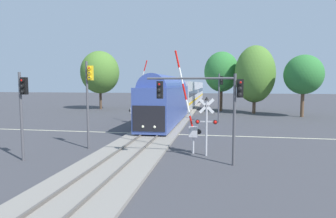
# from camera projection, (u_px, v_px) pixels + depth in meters

# --- Properties ---
(ground_plane) EXTENTS (220.00, 220.00, 0.00)m
(ground_plane) POSITION_uv_depth(u_px,v_px,m) (155.00, 134.00, 25.61)
(ground_plane) COLOR #3D3D42
(road_centre_stripe) EXTENTS (44.00, 0.20, 0.01)m
(road_centre_stripe) POSITION_uv_depth(u_px,v_px,m) (155.00, 134.00, 25.61)
(road_centre_stripe) COLOR beige
(road_centre_stripe) RESTS_ON ground
(railway_track) EXTENTS (4.40, 80.00, 0.32)m
(railway_track) POSITION_uv_depth(u_px,v_px,m) (155.00, 133.00, 25.60)
(railway_track) COLOR gray
(railway_track) RESTS_ON ground
(commuter_train) EXTENTS (3.04, 63.41, 5.16)m
(commuter_train) POSITION_uv_depth(u_px,v_px,m) (186.00, 94.00, 52.20)
(commuter_train) COLOR #384C93
(commuter_train) RESTS_ON railway_track
(crossing_gate_near) EXTENTS (1.79, 0.40, 6.71)m
(crossing_gate_near) POSITION_uv_depth(u_px,v_px,m) (192.00, 122.00, 18.26)
(crossing_gate_near) COLOR #B7B7BC
(crossing_gate_near) RESTS_ON ground
(crossing_signal_mast) EXTENTS (1.36, 0.44, 3.76)m
(crossing_signal_mast) POSITION_uv_depth(u_px,v_px,m) (206.00, 120.00, 17.57)
(crossing_signal_mast) COLOR #B2B2B7
(crossing_signal_mast) RESTS_ON ground
(crossing_gate_far) EXTENTS (2.28, 0.40, 7.22)m
(crossing_gate_far) POSITION_uv_depth(u_px,v_px,m) (135.00, 104.00, 32.55)
(crossing_gate_far) COLOR #B7B7BC
(crossing_gate_far) RESTS_ON ground
(traffic_signal_near_left) EXTENTS (0.53, 0.38, 5.24)m
(traffic_signal_near_left) POSITION_uv_depth(u_px,v_px,m) (22.00, 102.00, 16.34)
(traffic_signal_near_left) COLOR #4C4C51
(traffic_signal_near_left) RESTS_ON ground
(traffic_signal_median) EXTENTS (0.53, 0.38, 6.10)m
(traffic_signal_median) POSITION_uv_depth(u_px,v_px,m) (89.00, 91.00, 19.39)
(traffic_signal_median) COLOR #4C4C51
(traffic_signal_median) RESTS_ON ground
(traffic_signal_far_side) EXTENTS (0.53, 0.38, 5.74)m
(traffic_signal_far_side) POSITION_uv_depth(u_px,v_px,m) (220.00, 90.00, 32.58)
(traffic_signal_far_side) COLOR #4C4C51
(traffic_signal_far_side) RESTS_ON ground
(traffic_signal_near_right) EXTENTS (5.37, 0.38, 5.11)m
(traffic_signal_near_right) POSITION_uv_depth(u_px,v_px,m) (208.00, 96.00, 15.56)
(traffic_signal_near_right) COLOR #4C4C51
(traffic_signal_near_right) RESTS_ON ground
(maple_right_background) EXTENTS (5.13, 5.13, 8.48)m
(maple_right_background) POSITION_uv_depth(u_px,v_px,m) (304.00, 75.00, 38.00)
(maple_right_background) COLOR brown
(maple_right_background) RESTS_ON ground
(oak_far_right) EXTENTS (6.02, 6.02, 10.33)m
(oak_far_right) POSITION_uv_depth(u_px,v_px,m) (255.00, 74.00, 42.53)
(oak_far_right) COLOR brown
(oak_far_right) RESTS_ON ground
(pine_left_background) EXTENTS (6.78, 6.78, 10.33)m
(pine_left_background) POSITION_uv_depth(u_px,v_px,m) (100.00, 72.00, 49.70)
(pine_left_background) COLOR #4C3828
(pine_left_background) RESTS_ON ground
(elm_centre_background) EXTENTS (5.76, 5.76, 9.91)m
(elm_centre_background) POSITION_uv_depth(u_px,v_px,m) (222.00, 72.00, 46.95)
(elm_centre_background) COLOR #4C3828
(elm_centre_background) RESTS_ON ground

